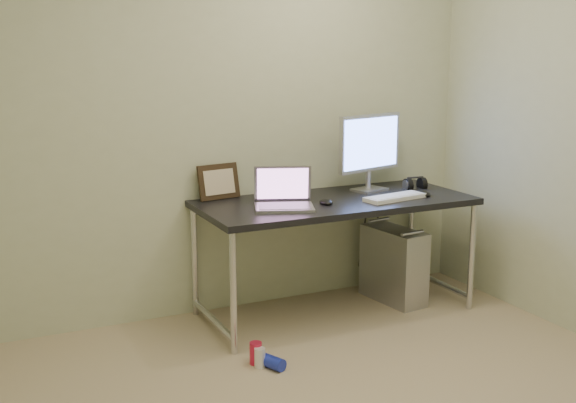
{
  "coord_description": "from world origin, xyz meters",
  "views": [
    {
      "loc": [
        -1.59,
        -2.54,
        1.69
      ],
      "look_at": [
        0.11,
        1.02,
        0.85
      ],
      "focal_mm": 45.0,
      "sensor_mm": 36.0,
      "label": 1
    }
  ],
  "objects": [
    {
      "name": "can_white",
      "position": [
        -0.16,
        0.8,
        0.05
      ],
      "size": [
        0.07,
        0.07,
        0.11
      ],
      "primitive_type": "cylinder",
      "rotation": [
        0.0,
        0.0,
        -0.22
      ],
      "color": "white",
      "rests_on": "ground"
    },
    {
      "name": "can_red",
      "position": [
        -0.17,
        0.85,
        0.06
      ],
      "size": [
        0.09,
        0.09,
        0.12
      ],
      "primitive_type": "cylinder",
      "rotation": [
        0.0,
        0.0,
        0.4
      ],
      "color": "red",
      "rests_on": "ground"
    },
    {
      "name": "mouse_right",
      "position": [
        1.19,
        1.23,
        0.77
      ],
      "size": [
        0.11,
        0.14,
        0.04
      ],
      "primitive_type": "ellipsoid",
      "rotation": [
        0.0,
        0.0,
        -0.31
      ],
      "color": "black",
      "rests_on": "desk"
    },
    {
      "name": "keyboard",
      "position": [
        0.95,
        1.21,
        0.76
      ],
      "size": [
        0.44,
        0.21,
        0.03
      ],
      "primitive_type": "cube",
      "rotation": [
        0.0,
        0.0,
        0.17
      ],
      "color": "white",
      "rests_on": "desk"
    },
    {
      "name": "cable_b",
      "position": [
        1.12,
        1.68,
        0.38
      ],
      "size": [
        0.02,
        0.11,
        0.71
      ],
      "primitive_type": "cylinder",
      "rotation": [
        0.14,
        0.0,
        0.09
      ],
      "color": "black",
      "rests_on": "ground"
    },
    {
      "name": "picture_frame",
      "position": [
        -0.05,
        1.7,
        0.86
      ],
      "size": [
        0.29,
        0.12,
        0.23
      ],
      "primitive_type": "cube",
      "rotation": [
        -0.21,
        0.0,
        0.16
      ],
      "color": "black",
      "rests_on": "desk"
    },
    {
      "name": "tower_computer",
      "position": [
        1.08,
        1.38,
        0.25
      ],
      "size": [
        0.27,
        0.5,
        0.53
      ],
      "rotation": [
        0.0,
        0.0,
        0.13
      ],
      "color": "#ACACB1",
      "rests_on": "ground"
    },
    {
      "name": "wall_back",
      "position": [
        0.0,
        1.75,
        1.25
      ],
      "size": [
        3.5,
        0.02,
        2.5
      ],
      "primitive_type": "cube",
      "color": "beige",
      "rests_on": "ground"
    },
    {
      "name": "mouse_left",
      "position": [
        0.49,
        1.27,
        0.77
      ],
      "size": [
        0.09,
        0.13,
        0.04
      ],
      "primitive_type": "ellipsoid",
      "rotation": [
        0.0,
        0.0,
        -0.13
      ],
      "color": "black",
      "rests_on": "desk"
    },
    {
      "name": "webcam",
      "position": [
        0.2,
        1.61,
        0.83
      ],
      "size": [
        0.04,
        0.03,
        0.11
      ],
      "rotation": [
        0.0,
        0.0,
        -0.15
      ],
      "color": "silver",
      "rests_on": "desk"
    },
    {
      "name": "monitor",
      "position": [
        0.96,
        1.53,
        1.05
      ],
      "size": [
        0.54,
        0.21,
        0.51
      ],
      "rotation": [
        0.0,
        0.0,
        0.27
      ],
      "color": "silver",
      "rests_on": "desk"
    },
    {
      "name": "desk",
      "position": [
        0.61,
        1.37,
        0.68
      ],
      "size": [
        1.74,
        0.76,
        0.75
      ],
      "color": "black",
      "rests_on": "ground"
    },
    {
      "name": "can_blue",
      "position": [
        -0.1,
        0.75,
        0.04
      ],
      "size": [
        0.12,
        0.15,
        0.07
      ],
      "primitive_type": "cylinder",
      "rotation": [
        1.57,
        0.0,
        0.41
      ],
      "color": "#1F30C2",
      "rests_on": "ground"
    },
    {
      "name": "headphones",
      "position": [
        1.28,
        1.46,
        0.78
      ],
      "size": [
        0.15,
        0.09,
        0.1
      ],
      "rotation": [
        0.0,
        0.0,
        -0.08
      ],
      "color": "black",
      "rests_on": "desk"
    },
    {
      "name": "cable_a",
      "position": [
        1.03,
        1.7,
        0.4
      ],
      "size": [
        0.01,
        0.16,
        0.69
      ],
      "primitive_type": "cylinder",
      "rotation": [
        0.21,
        0.0,
        0.0
      ],
      "color": "black",
      "rests_on": "ground"
    },
    {
      "name": "laptop",
      "position": [
        0.22,
        1.31,
        0.81
      ],
      "size": [
        0.43,
        0.39,
        0.24
      ],
      "rotation": [
        0.0,
        0.0,
        -0.37
      ],
      "color": "silver",
      "rests_on": "desk"
    }
  ]
}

